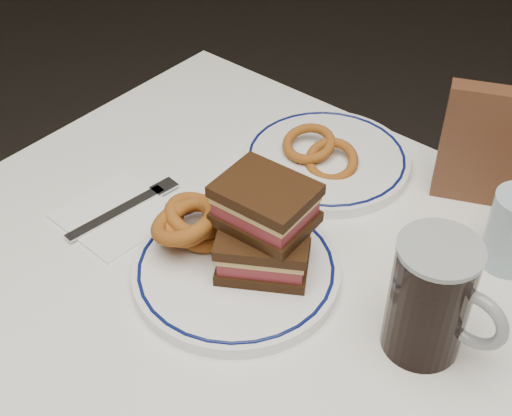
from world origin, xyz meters
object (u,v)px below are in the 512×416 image
Objects in this scene: beer_mug at (432,298)px; far_plate at (326,159)px; main_plate at (236,270)px; reuben_sandwich at (265,227)px.

beer_mug reaches higher than far_plate.
reuben_sandwich reaches higher than main_plate.
far_plate is at bearing 144.02° from beer_mug.
far_plate is at bearing 106.60° from reuben_sandwich.
beer_mug is (0.25, 0.06, 0.07)m from main_plate.
main_plate is 0.28m from far_plate.
main_plate is 1.05× the size of far_plate.
main_plate and far_plate have the same top height.
beer_mug is at bearing 6.85° from reuben_sandwich.
beer_mug is 0.38m from far_plate.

